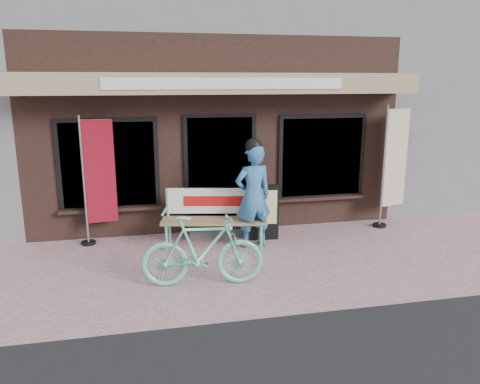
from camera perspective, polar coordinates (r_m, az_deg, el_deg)
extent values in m
plane|color=#C999A1|center=(7.19, 0.39, -9.49)|extent=(70.00, 70.00, 0.00)
cube|color=black|center=(11.59, -5.01, 8.47)|extent=(7.00, 6.00, 3.60)
cube|color=tan|center=(8.24, -2.13, 13.09)|extent=(7.00, 0.80, 0.35)
cube|color=white|center=(7.83, -1.59, 13.07)|extent=(4.00, 0.02, 0.18)
cube|color=black|center=(8.73, -2.42, 2.21)|extent=(1.20, 0.06, 2.10)
cube|color=black|center=(8.72, -2.40, 2.19)|extent=(1.35, 0.04, 2.20)
cube|color=black|center=(8.58, -15.73, 3.21)|extent=(1.60, 0.06, 1.50)
cube|color=black|center=(9.23, 9.93, 4.21)|extent=(1.60, 0.06, 1.50)
cube|color=black|center=(8.57, -15.73, 3.20)|extent=(1.75, 0.04, 1.65)
cube|color=black|center=(9.22, 9.96, 4.20)|extent=(1.75, 0.04, 1.65)
cube|color=black|center=(8.70, -15.42, -2.05)|extent=(1.80, 0.18, 0.06)
cube|color=black|center=(9.33, 9.87, -0.70)|extent=(1.80, 0.18, 0.06)
cube|color=#59595B|center=(8.77, -2.09, -4.66)|extent=(1.30, 0.45, 0.15)
cylinder|color=#69CEB1|center=(8.02, -8.96, -5.56)|extent=(0.05, 0.05, 0.42)
cylinder|color=#69CEB1|center=(8.40, -8.56, -4.67)|extent=(0.05, 0.05, 0.42)
cylinder|color=#69CEB1|center=(7.94, 2.59, -5.61)|extent=(0.05, 0.05, 0.42)
cylinder|color=#69CEB1|center=(8.32, 2.45, -4.70)|extent=(0.05, 0.05, 0.42)
cube|color=#947B51|center=(8.06, -3.17, -3.53)|extent=(1.86, 0.81, 0.05)
cylinder|color=#69CEB1|center=(8.26, -8.82, -1.44)|extent=(0.05, 0.05, 0.55)
cylinder|color=#69CEB1|center=(8.18, 2.63, -1.44)|extent=(0.05, 0.05, 0.55)
cube|color=white|center=(8.19, -3.12, -1.07)|extent=(1.67, 0.39, 0.45)
cube|color=#B21414|center=(8.16, -3.13, -1.12)|extent=(1.06, 0.23, 0.18)
cylinder|color=#69CEB1|center=(8.10, -9.21, -2.35)|extent=(0.13, 0.44, 0.04)
cylinder|color=#69CEB1|center=(8.01, 2.91, -2.36)|extent=(0.13, 0.44, 0.04)
imported|color=teal|center=(7.92, 1.61, -0.55)|extent=(0.71, 0.53, 1.77)
sphere|color=black|center=(7.76, 1.65, 5.58)|extent=(0.33, 0.33, 0.28)
imported|color=#69CEB1|center=(6.53, -4.59, -7.16)|extent=(1.74, 0.66, 1.02)
cylinder|color=gray|center=(8.38, -18.50, 1.19)|extent=(0.04, 0.04, 2.24)
cylinder|color=gray|center=(8.25, -17.26, 8.40)|extent=(0.51, 0.10, 0.02)
cube|color=maroon|center=(8.37, -16.70, 2.36)|extent=(0.51, 0.10, 1.78)
cylinder|color=black|center=(8.67, -17.96, -5.90)|extent=(0.28, 0.28, 0.05)
cylinder|color=gray|center=(9.34, 17.10, 2.87)|extent=(0.05, 0.05, 2.36)
cylinder|color=gray|center=(9.40, 18.78, 9.55)|extent=(0.53, 0.15, 0.03)
cube|color=beige|center=(9.52, 18.45, 3.94)|extent=(0.53, 0.16, 1.88)
cylinder|color=black|center=(9.61, 16.62, -3.90)|extent=(0.31, 0.31, 0.05)
cube|color=black|center=(8.37, 3.01, -2.51)|extent=(0.51, 0.13, 1.00)
cube|color=beige|center=(8.29, 3.09, -1.88)|extent=(0.42, 0.06, 0.61)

